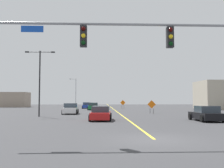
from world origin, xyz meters
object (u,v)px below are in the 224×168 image
traffic_signal_assembly (210,43)px  street_lamp_far_right (40,77)px  car_black_approaching (206,114)px  street_lamp_mid_right (75,91)px  car_blue_far (87,106)px  car_white_near (71,109)px  car_red_mid (101,113)px  construction_sign_left_lane (152,105)px  construction_sign_median_near (123,103)px  car_green_distant (93,106)px

traffic_signal_assembly → street_lamp_far_right: bearing=125.6°
street_lamp_far_right → car_black_approaching: (17.02, -7.00, -3.99)m
street_lamp_mid_right → car_blue_far: (4.43, -18.30, -3.95)m
traffic_signal_assembly → car_white_near: (-9.79, 23.45, -4.17)m
car_black_approaching → car_white_near: (-14.00, 12.54, 0.07)m
traffic_signal_assembly → car_black_approaching: (4.21, 10.91, -4.23)m
car_red_mid → car_white_near: car_white_near is taller
street_lamp_far_right → traffic_signal_assembly: bearing=-54.4°
construction_sign_left_lane → construction_sign_median_near: bearing=97.4°
car_white_near → car_blue_far: car_white_near is taller
construction_sign_median_near → car_green_distant: construction_sign_median_near is taller
car_red_mid → car_green_distant: (-1.54, 25.80, 0.02)m
car_white_near → car_green_distant: (2.68, 14.58, -0.04)m
car_black_approaching → car_green_distant: 29.39m
car_red_mid → car_blue_far: (-3.22, 34.25, -0.00)m
car_green_distant → car_blue_far: size_ratio=1.04×
street_lamp_mid_right → construction_sign_left_lane: street_lamp_mid_right is taller
street_lamp_mid_right → car_green_distant: 27.72m
car_green_distant → car_white_near: bearing=-100.4°
traffic_signal_assembly → car_red_mid: 14.08m
street_lamp_far_right → car_green_distant: 21.28m
car_red_mid → street_lamp_mid_right: bearing=98.3°
street_lamp_far_right → car_green_distant: bearing=74.2°
car_black_approaching → construction_sign_median_near: bearing=98.7°
construction_sign_median_near → construction_sign_left_lane: bearing=-82.6°
car_black_approaching → car_white_near: 18.79m
construction_sign_median_near → traffic_signal_assembly: bearing=-89.0°
street_lamp_far_right → car_black_approaching: bearing=-22.4°
traffic_signal_assembly → construction_sign_left_lane: 24.46m
street_lamp_far_right → car_blue_far: bearing=82.0°
traffic_signal_assembly → car_red_mid: size_ratio=4.07×
street_lamp_far_right → car_blue_far: 29.12m
street_lamp_mid_right → car_black_approaching: size_ratio=1.96×
street_lamp_mid_right → construction_sign_median_near: street_lamp_mid_right is taller
car_green_distant → construction_sign_left_lane: bearing=-57.6°
construction_sign_median_near → car_red_mid: 31.57m
construction_sign_left_lane → car_black_approaching: bearing=-79.3°
car_black_approaching → car_green_distant: car_green_distant is taller
traffic_signal_assembly → car_black_approaching: bearing=68.9°
street_lamp_mid_right → car_white_near: street_lamp_mid_right is taller
street_lamp_far_right → construction_sign_median_near: street_lamp_far_right is taller
traffic_signal_assembly → street_lamp_mid_right: size_ratio=2.11×
construction_sign_median_near → car_black_approaching: construction_sign_median_near is taller
car_black_approaching → car_white_near: size_ratio=1.06×
car_green_distant → car_blue_far: 8.61m
construction_sign_median_near → car_green_distant: 8.34m
construction_sign_median_near → car_white_near: size_ratio=0.48×
street_lamp_mid_right → car_green_distant: bearing=-77.1°
construction_sign_median_near → car_black_approaching: 32.90m
construction_sign_left_lane → car_black_approaching: (2.49, -13.21, -0.57)m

